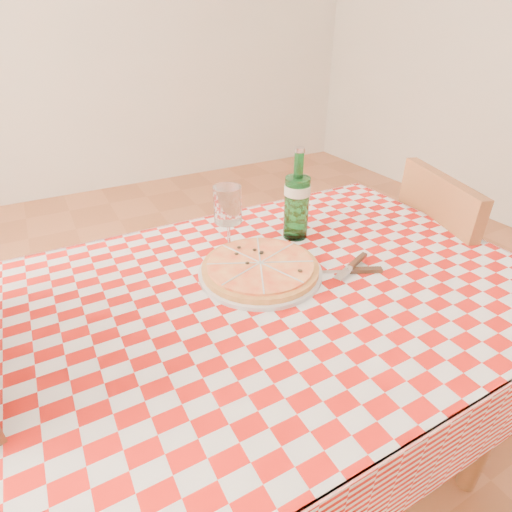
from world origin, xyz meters
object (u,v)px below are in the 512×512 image
at_px(pizza_plate, 260,267).
at_px(wine_glass, 228,220).
at_px(chair_near, 444,276).
at_px(dining_table, 274,319).
at_px(water_bottle, 297,194).

bearing_deg(pizza_plate, wine_glass, 97.59).
height_order(chair_near, pizza_plate, chair_near).
height_order(dining_table, wine_glass, wine_glass).
relative_size(chair_near, wine_glass, 4.77).
distance_m(pizza_plate, wine_glass, 0.16).
bearing_deg(wine_glass, pizza_plate, -82.41).
height_order(chair_near, wine_glass, wine_glass).
xyz_separation_m(dining_table, pizza_plate, (-0.00, 0.07, 0.12)).
relative_size(dining_table, wine_glass, 6.41).
relative_size(water_bottle, wine_glass, 1.40).
xyz_separation_m(pizza_plate, wine_glass, (-0.02, 0.14, 0.07)).
xyz_separation_m(dining_table, chair_near, (0.76, 0.06, -0.15)).
bearing_deg(dining_table, water_bottle, 46.49).
height_order(pizza_plate, water_bottle, water_bottle).
bearing_deg(pizza_plate, dining_table, -87.10).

